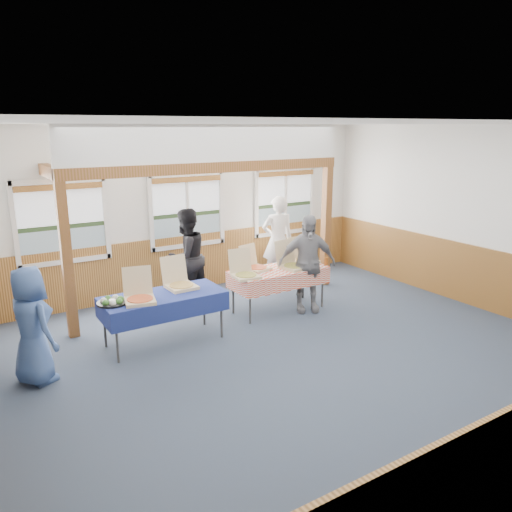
{
  "coord_description": "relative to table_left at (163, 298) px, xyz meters",
  "views": [
    {
      "loc": [
        -3.91,
        -5.31,
        3.16
      ],
      "look_at": [
        0.03,
        1.0,
        1.22
      ],
      "focal_mm": 35.0,
      "sensor_mm": 36.0,
      "label": 1
    }
  ],
  "objects": [
    {
      "name": "woman_white",
      "position": [
        3.08,
        1.5,
        0.21
      ],
      "size": [
        0.75,
        0.59,
        1.82
      ],
      "primitive_type": "imported",
      "rotation": [
        0.0,
        0.0,
        2.89
      ],
      "color": "silver",
      "rests_on": "floor"
    },
    {
      "name": "wainscot_back",
      "position": [
        1.38,
        2.14,
        -0.15
      ],
      "size": [
        7.98,
        0.05,
        1.1
      ],
      "primitive_type": "cube",
      "color": "brown",
      "rests_on": "floor"
    },
    {
      "name": "woman_black",
      "position": [
        1.0,
        1.38,
        0.18
      ],
      "size": [
        1.02,
        0.9,
        1.76
      ],
      "primitive_type": "imported",
      "rotation": [
        0.0,
        0.0,
        3.45
      ],
      "color": "black",
      "rests_on": "floor"
    },
    {
      "name": "post_right",
      "position": [
        3.88,
        0.96,
        0.5
      ],
      "size": [
        0.15,
        0.15,
        2.4
      ],
      "primitive_type": "cube",
      "color": "brown",
      "rests_on": "floor"
    },
    {
      "name": "pizza_box_a",
      "position": [
        -0.39,
        -0.11,
        0.13
      ],
      "size": [
        0.52,
        0.59,
        0.45
      ],
      "rotation": [
        0.0,
        0.0,
        -0.23
      ],
      "color": "#D6B78E",
      "rests_on": "table_left"
    },
    {
      "name": "wainscot_right",
      "position": [
        5.36,
        -1.34,
        -0.15
      ],
      "size": [
        0.05,
        6.98,
        1.1
      ],
      "primitive_type": "cube",
      "color": "brown",
      "rests_on": "floor"
    },
    {
      "name": "table_left",
      "position": [
        0.0,
        0.0,
        0.0
      ],
      "size": [
        1.92,
        1.16,
        0.76
      ],
      "rotation": [
        0.0,
        0.0,
        -0.2
      ],
      "color": "#363636",
      "rests_on": "floor"
    },
    {
      "name": "pizza_box_d",
      "position": [
        1.86,
        0.4,
        0.12
      ],
      "size": [
        0.47,
        0.53,
        0.41
      ],
      "rotation": [
        0.0,
        0.0,
        0.23
      ],
      "color": "#D6B78E",
      "rests_on": "table_right"
    },
    {
      "name": "wall_right",
      "position": [
        5.38,
        -1.34,
        0.9
      ],
      "size": [
        0.0,
        8.0,
        8.0
      ],
      "primitive_type": "plane",
      "rotation": [
        1.57,
        0.0,
        -1.57
      ],
      "color": "silver",
      "rests_on": "floor"
    },
    {
      "name": "wall_back",
      "position": [
        1.38,
        2.16,
        0.9
      ],
      "size": [
        8.0,
        0.0,
        8.0
      ],
      "primitive_type": "plane",
      "rotation": [
        1.57,
        0.0,
        0.0
      ],
      "color": "silver",
      "rests_on": "floor"
    },
    {
      "name": "pizza_box_f",
      "position": [
        2.87,
        0.35,
        0.12
      ],
      "size": [
        0.42,
        0.51,
        0.44
      ],
      "rotation": [
        0.0,
        0.0,
        0.05
      ],
      "color": "#D6B78E",
      "rests_on": "table_right"
    },
    {
      "name": "cross_beam",
      "position": [
        1.38,
        0.96,
        1.79
      ],
      "size": [
        5.15,
        0.18,
        0.18
      ],
      "primitive_type": "cube",
      "color": "brown",
      "rests_on": "post_left"
    },
    {
      "name": "pizza_box_c",
      "position": [
        1.47,
        0.11,
        0.12
      ],
      "size": [
        0.45,
        0.52,
        0.43
      ],
      "rotation": [
        0.0,
        0.0,
        -0.1
      ],
      "color": "#D6B78E",
      "rests_on": "table_right"
    },
    {
      "name": "pizza_box_b",
      "position": [
        0.35,
        0.16,
        0.13
      ],
      "size": [
        0.44,
        0.53,
        0.46
      ],
      "rotation": [
        0.0,
        0.0,
        0.04
      ],
      "color": "#D6B78E",
      "rests_on": "table_left"
    },
    {
      "name": "window_mid",
      "position": [
        1.38,
        2.12,
        0.98
      ],
      "size": [
        1.56,
        0.1,
        1.46
      ],
      "color": "silver",
      "rests_on": "wall_back"
    },
    {
      "name": "window_left",
      "position": [
        -0.92,
        2.12,
        0.98
      ],
      "size": [
        1.56,
        0.1,
        1.46
      ],
      "color": "silver",
      "rests_on": "wall_back"
    },
    {
      "name": "floor",
      "position": [
        1.38,
        -1.34,
        -0.7
      ],
      "size": [
        8.0,
        8.0,
        0.0
      ],
      "primitive_type": "plane",
      "color": "#272E40",
      "rests_on": "ground"
    },
    {
      "name": "man_blue",
      "position": [
        -1.84,
        -0.26,
        0.06
      ],
      "size": [
        0.73,
        0.87,
        1.52
      ],
      "primitive_type": "imported",
      "rotation": [
        0.0,
        0.0,
        1.96
      ],
      "color": "#395690",
      "rests_on": "floor"
    },
    {
      "name": "table_right",
      "position": [
        2.22,
        0.21,
        -0.0
      ],
      "size": [
        1.85,
        1.34,
        0.76
      ],
      "rotation": [
        0.0,
        0.0,
        -0.36
      ],
      "color": "#363636",
      "rests_on": "floor"
    },
    {
      "name": "ceiling",
      "position": [
        1.38,
        -1.34,
        2.5
      ],
      "size": [
        8.0,
        8.0,
        0.0
      ],
      "primitive_type": "plane",
      "rotation": [
        3.14,
        0.0,
        0.0
      ],
      "color": "white",
      "rests_on": "wall_back"
    },
    {
      "name": "post_left",
      "position": [
        -1.12,
        0.96,
        0.5
      ],
      "size": [
        0.15,
        0.15,
        2.4
      ],
      "primitive_type": "cube",
      "color": "brown",
      "rests_on": "floor"
    },
    {
      "name": "drink_glass",
      "position": [
        3.07,
        -0.04,
        0.13
      ],
      "size": [
        0.07,
        0.07,
        0.15
      ],
      "primitive_type": "cylinder",
      "color": "#A9541C",
      "rests_on": "table_right"
    },
    {
      "name": "window_right",
      "position": [
        3.68,
        2.12,
        0.98
      ],
      "size": [
        1.56,
        0.1,
        1.46
      ],
      "color": "silver",
      "rests_on": "wall_back"
    },
    {
      "name": "veggie_tray",
      "position": [
        -0.75,
        0.0,
        0.09
      ],
      "size": [
        0.43,
        0.43,
        0.1
      ],
      "color": "black",
      "rests_on": "table_left"
    },
    {
      "name": "pizza_box_e",
      "position": [
        2.47,
        0.13,
        0.13
      ],
      "size": [
        0.49,
        0.57,
        0.46
      ],
      "rotation": [
        0.0,
        0.0,
        0.13
      ],
      "color": "#D6B78E",
      "rests_on": "table_right"
    },
    {
      "name": "person_grey",
      "position": [
        2.63,
        -0.05,
        0.16
      ],
      "size": [
        1.09,
        0.8,
        1.72
      ],
      "primitive_type": "imported",
      "rotation": [
        0.0,
        0.0,
        -0.43
      ],
      "color": "gray",
      "rests_on": "floor"
    }
  ]
}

